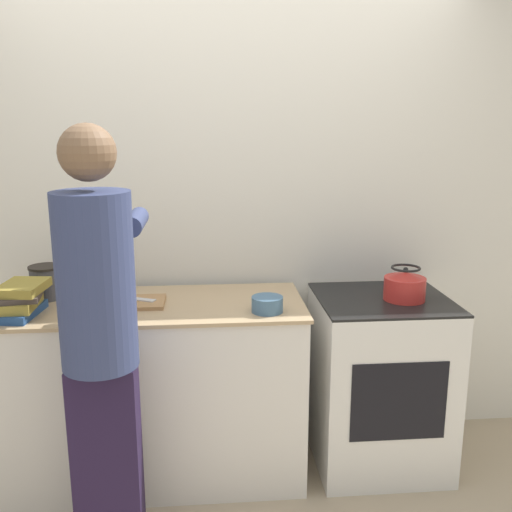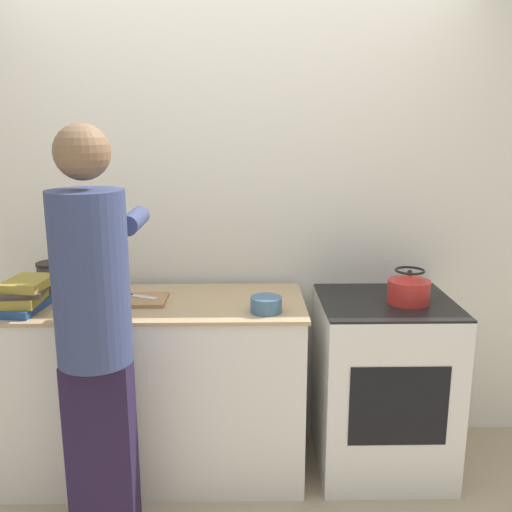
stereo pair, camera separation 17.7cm
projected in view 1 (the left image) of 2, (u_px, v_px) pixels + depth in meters
The scene contains 11 objects.
ground_plane at pixel (235, 503), 2.74m from camera, with size 12.00×12.00×0.00m, color tan.
wall_back at pixel (226, 213), 3.11m from camera, with size 8.00×0.05×2.60m.
counter at pixel (156, 390), 2.89m from camera, with size 1.49×0.63×0.92m.
oven at pixel (379, 381), 3.00m from camera, with size 0.66×0.62×0.91m.
person at pixel (100, 329), 2.25m from camera, with size 0.34×0.58×1.78m.
cutting_board at pixel (125, 303), 2.77m from camera, with size 0.38×0.22×0.02m.
knife at pixel (133, 298), 2.80m from camera, with size 0.22×0.12×0.01m.
kettle at pixel (405, 286), 2.85m from camera, with size 0.21×0.21×0.17m.
bowl_prep at pixel (267, 304), 2.66m from camera, with size 0.15×0.15×0.07m.
canister_jar at pixel (46, 282), 2.85m from camera, with size 0.16×0.16×0.17m.
book_stack at pixel (21, 299), 2.60m from camera, with size 0.24×0.30×0.15m.
Camera 1 is at (-0.11, -2.39, 1.78)m, focal length 40.00 mm.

